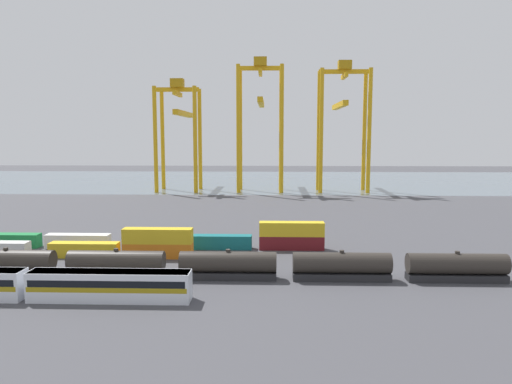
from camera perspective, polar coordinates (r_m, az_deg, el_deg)
ground_plane at (r=125.53m, az=-7.52°, el=-2.99°), size 420.00×420.00×0.00m
harbour_water at (r=225.14m, az=-3.34°, el=1.40°), size 400.00×110.00×0.01m
passenger_train at (r=69.41m, az=-25.88°, el=-9.89°), size 42.85×3.14×3.90m
freight_tank_row at (r=71.40m, az=-3.37°, el=-8.74°), size 81.64×3.03×4.49m
shipping_container_1 at (r=94.73m, az=-27.37°, el=-6.13°), size 6.04×2.44×2.60m
shipping_container_2 at (r=89.12m, az=-19.96°, el=-6.55°), size 12.10×2.44×2.60m
shipping_container_3 at (r=85.17m, az=-11.70°, el=-6.89°), size 12.10×2.44×2.60m
shipping_container_4 at (r=84.60m, az=-11.74°, el=-5.18°), size 12.10×2.44×2.60m
shipping_container_5 at (r=102.70m, az=-27.67°, el=-5.19°), size 12.10×2.44×2.60m
shipping_container_6 at (r=96.77m, az=-20.64°, el=-5.54°), size 12.10×2.44×2.60m
shipping_container_7 at (r=92.47m, az=-12.82°, el=-5.83°), size 6.04×2.44×2.60m
shipping_container_8 at (r=90.02m, az=-4.40°, el=-6.02°), size 12.10×2.44×2.60m
shipping_container_9 at (r=89.58m, az=4.30°, el=-6.09°), size 12.10×2.44×2.60m
shipping_container_10 at (r=89.04m, az=4.32°, el=-4.45°), size 12.10×2.44×2.60m
gantry_crane_west at (r=187.03m, az=-9.21°, el=8.13°), size 16.45×35.54×42.49m
gantry_crane_central at (r=183.73m, az=0.54°, el=9.52°), size 17.53×36.32×50.23m
gantry_crane_east at (r=185.25m, az=10.41°, el=9.11°), size 19.20×32.75×48.85m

